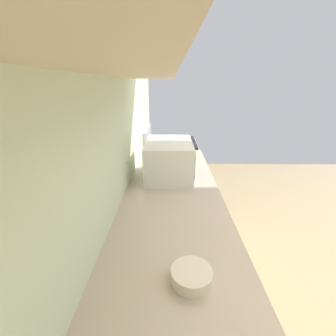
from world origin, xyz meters
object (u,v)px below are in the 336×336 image
(oven_range, at_px, (171,175))
(microwave, at_px, (169,159))
(kettle, at_px, (178,150))
(bowl, at_px, (192,275))

(oven_range, distance_m, microwave, 1.17)
(oven_range, distance_m, kettle, 0.74)
(oven_range, relative_size, kettle, 5.72)
(microwave, height_order, kettle, microwave)
(microwave, relative_size, kettle, 2.64)
(oven_range, bearing_deg, bowl, -178.13)
(microwave, xyz_separation_m, bowl, (-1.01, -0.09, -0.11))
(bowl, xyz_separation_m, kettle, (1.50, 0.00, 0.04))
(bowl, bearing_deg, oven_range, 1.87)
(oven_range, xyz_separation_m, bowl, (-2.04, -0.07, 0.46))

